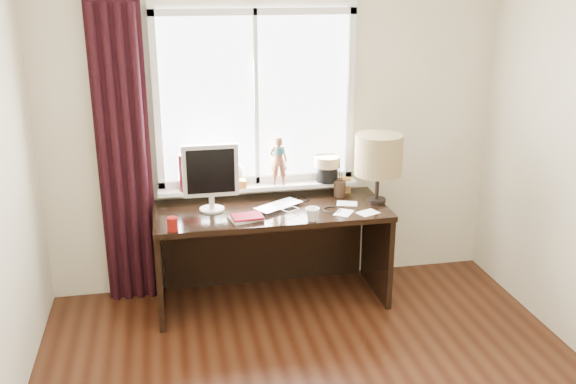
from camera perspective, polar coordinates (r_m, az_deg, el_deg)
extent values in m
cube|color=beige|center=(4.91, -1.15, 6.12)|extent=(3.50, 0.00, 2.60)
imported|color=silver|center=(4.69, -0.83, -1.28)|extent=(0.44, 0.40, 0.03)
imported|color=white|center=(4.45, 2.17, -1.96)|extent=(0.13, 0.13, 0.10)
cylinder|color=maroon|center=(4.34, -10.24, -2.83)|extent=(0.07, 0.07, 0.09)
cube|color=white|center=(4.83, -2.90, 8.32)|extent=(1.40, 0.02, 1.30)
cube|color=silver|center=(4.95, -2.74, 1.14)|extent=(1.50, 0.05, 0.05)
cube|color=silver|center=(4.73, -2.98, 15.73)|extent=(1.50, 0.05, 0.05)
cube|color=silver|center=(4.75, -11.61, 7.80)|extent=(0.05, 0.05, 1.40)
cube|color=silver|center=(4.96, 5.54, 8.53)|extent=(0.05, 0.05, 1.40)
cube|color=silver|center=(4.80, -2.86, 8.26)|extent=(0.03, 0.05, 1.30)
cube|color=silver|center=(4.92, -2.65, 0.52)|extent=(1.52, 0.18, 0.03)
cylinder|color=maroon|center=(4.79, -8.78, 1.76)|extent=(0.16, 0.16, 0.28)
cube|color=gold|center=(4.86, -4.68, 0.79)|extent=(0.15, 0.12, 0.06)
sphere|color=beige|center=(4.83, -4.71, 1.86)|extent=(0.13, 0.13, 0.13)
sphere|color=beige|center=(4.80, -4.74, 3.00)|extent=(0.07, 0.07, 0.07)
imported|color=brown|center=(4.86, -0.77, 2.82)|extent=(0.15, 0.11, 0.38)
cylinder|color=#1E4C51|center=(4.83, -0.75, 3.72)|extent=(0.10, 0.10, 0.05)
cylinder|color=black|center=(4.97, 3.48, 1.62)|extent=(0.16, 0.16, 0.12)
cylinder|color=#8C6B4C|center=(4.95, 3.51, 2.72)|extent=(0.20, 0.20, 0.08)
cube|color=black|center=(4.81, -14.36, 3.11)|extent=(0.38, 0.05, 2.25)
cylinder|color=black|center=(4.79, -16.02, 2.61)|extent=(0.06, 0.06, 2.20)
cylinder|color=black|center=(4.78, -14.95, 2.68)|extent=(0.06, 0.06, 2.20)
cylinder|color=black|center=(4.78, -13.88, 2.75)|extent=(0.06, 0.06, 2.20)
cylinder|color=black|center=(4.77, -12.80, 2.82)|extent=(0.06, 0.06, 2.20)
cube|color=black|center=(4.70, -1.51, -1.70)|extent=(1.70, 0.70, 0.04)
cube|color=black|center=(4.79, -11.37, -6.56)|extent=(0.04, 0.64, 0.71)
cube|color=black|center=(5.04, 7.91, -5.04)|extent=(0.04, 0.64, 0.71)
cube|color=black|center=(5.15, -2.11, -4.34)|extent=(1.60, 0.03, 0.71)
cylinder|color=beige|center=(4.69, -6.77, -1.52)|extent=(0.18, 0.18, 0.01)
cylinder|color=beige|center=(4.67, -6.80, -0.86)|extent=(0.04, 0.04, 0.10)
cube|color=beige|center=(4.60, -6.91, 1.90)|extent=(0.40, 0.04, 0.38)
cube|color=black|center=(4.58, -6.89, 1.82)|extent=(0.34, 0.01, 0.32)
cube|color=beige|center=(4.49, -3.78, -2.34)|extent=(0.25, 0.21, 0.02)
cube|color=maroon|center=(4.48, -3.64, -2.19)|extent=(0.22, 0.17, 0.01)
cylinder|color=black|center=(4.95, 4.61, 0.28)|extent=(0.09, 0.09, 0.12)
cylinder|color=black|center=(4.94, 4.43, 0.86)|extent=(0.01, 0.01, 0.22)
cylinder|color=black|center=(4.93, 4.78, 0.65)|extent=(0.01, 0.01, 0.19)
cylinder|color=black|center=(4.94, 4.59, 1.05)|extent=(0.01, 0.01, 0.25)
cylinder|color=black|center=(4.96, 4.78, 0.61)|extent=(0.01, 0.01, 0.17)
cube|color=gold|center=(5.02, 5.03, 0.62)|extent=(0.10, 0.03, 0.13)
cube|color=#996633|center=(5.01, 5.07, 0.58)|extent=(0.07, 0.02, 0.10)
cylinder|color=black|center=(4.86, 7.86, -0.74)|extent=(0.14, 0.14, 0.03)
cylinder|color=black|center=(4.82, 7.93, 0.66)|extent=(0.03, 0.03, 0.22)
cylinder|color=tan|center=(4.76, 8.05, 3.30)|extent=(0.35, 0.35, 0.30)
cube|color=white|center=(4.64, 7.12, -1.84)|extent=(0.18, 0.16, 0.00)
cube|color=white|center=(4.81, 5.26, -1.02)|extent=(0.18, 0.15, 0.00)
cube|color=white|center=(4.62, 4.97, -1.85)|extent=(0.18, 0.19, 0.00)
torus|color=black|center=(4.67, 3.93, -1.58)|extent=(0.18, 0.18, 0.01)
torus|color=black|center=(4.87, 1.30, -0.65)|extent=(0.15, 0.15, 0.01)
torus|color=black|center=(4.82, 0.56, -0.88)|extent=(0.10, 0.10, 0.01)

